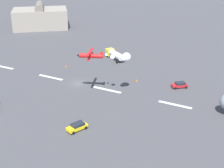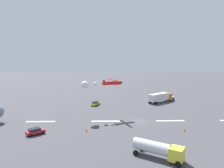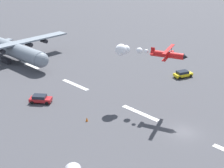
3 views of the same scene
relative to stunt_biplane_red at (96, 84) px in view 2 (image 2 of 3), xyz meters
The scene contains 11 objects.
ground_plane 15.93m from the stunt_biplane_red, 167.75° to the left, with size 440.00×440.00×0.00m, color #424247.
runway_stripe_3 23.52m from the stunt_biplane_red, behind, with size 8.00×0.90×0.01m, color white.
runway_stripe_4 10.92m from the stunt_biplane_red, 137.67° to the left, with size 8.00×0.90×0.01m, color white.
runway_stripe_5 18.61m from the stunt_biplane_red, ahead, with size 8.00×0.90×0.01m, color white.
stunt_biplane_red is the anchor object (origin of this frame).
semi_truck_orange 34.75m from the stunt_biplane_red, 137.52° to the right, with size 12.44×10.87×3.70m.
fuel_tanker_truck 28.95m from the stunt_biplane_red, 116.16° to the left, with size 8.70×7.05×2.90m.
followme_car_yellow 19.86m from the stunt_biplane_red, 85.96° to the right, with size 3.26×4.66×1.52m.
airport_staff_sedan 20.66m from the stunt_biplane_red, 43.51° to the left, with size 4.34×3.97×1.52m.
traffic_cone_near 26.52m from the stunt_biplane_red, 152.76° to the left, with size 0.44×0.44×0.75m, color orange.
traffic_cone_far 14.99m from the stunt_biplane_red, 81.20° to the left, with size 0.44×0.44×0.75m, color orange.
Camera 2 is at (8.57, 56.71, 17.27)m, focal length 33.41 mm.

